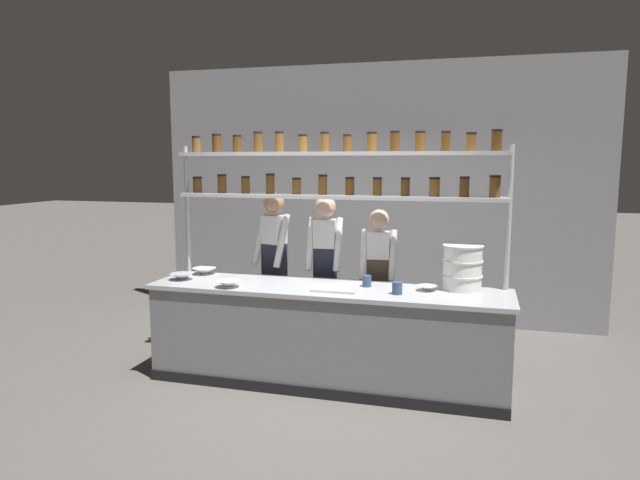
% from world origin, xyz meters
% --- Properties ---
extents(ground_plane, '(40.00, 40.00, 0.00)m').
position_xyz_m(ground_plane, '(0.00, 0.00, 0.00)').
color(ground_plane, '#5B5651').
extents(back_wall, '(5.72, 0.12, 3.29)m').
position_xyz_m(back_wall, '(0.00, 2.34, 1.64)').
color(back_wall, '#939399').
rests_on(back_wall, ground_plane).
extents(prep_counter, '(3.32, 0.76, 0.92)m').
position_xyz_m(prep_counter, '(0.00, -0.00, 0.46)').
color(prep_counter, gray).
rests_on(prep_counter, ground_plane).
extents(spice_shelf_unit, '(3.20, 0.28, 2.35)m').
position_xyz_m(spice_shelf_unit, '(0.01, 0.33, 1.91)').
color(spice_shelf_unit, '#B7BABF').
rests_on(spice_shelf_unit, ground_plane).
extents(chef_left, '(0.42, 0.35, 1.74)m').
position_xyz_m(chef_left, '(-0.75, 0.64, 1.01)').
color(chef_left, black).
rests_on(chef_left, ground_plane).
extents(chef_center, '(0.37, 0.31, 1.71)m').
position_xyz_m(chef_center, '(-0.19, 0.65, 0.99)').
color(chef_center, black).
rests_on(chef_center, ground_plane).
extents(chef_right, '(0.38, 0.29, 1.59)m').
position_xyz_m(chef_right, '(0.37, 0.64, 0.91)').
color(chef_right, black).
rests_on(chef_right, ground_plane).
extents(container_stack, '(0.36, 0.36, 0.41)m').
position_xyz_m(container_stack, '(1.20, 0.22, 1.12)').
color(container_stack, white).
rests_on(container_stack, prep_counter).
extents(cutting_board, '(0.40, 0.26, 0.02)m').
position_xyz_m(cutting_board, '(0.11, -0.11, 0.93)').
color(cutting_board, silver).
rests_on(cutting_board, prep_counter).
extents(prep_bowl_near_left, '(0.18, 0.18, 0.05)m').
position_xyz_m(prep_bowl_near_left, '(0.90, 0.09, 0.94)').
color(prep_bowl_near_left, silver).
rests_on(prep_bowl_near_left, prep_counter).
extents(prep_bowl_center_front, '(0.23, 0.23, 0.06)m').
position_xyz_m(prep_bowl_center_front, '(-0.86, -0.26, 0.95)').
color(prep_bowl_center_front, white).
rests_on(prep_bowl_center_front, prep_counter).
extents(prep_bowl_center_back, '(0.24, 0.24, 0.07)m').
position_xyz_m(prep_bowl_center_back, '(-1.36, 0.24, 0.95)').
color(prep_bowl_center_back, white).
rests_on(prep_bowl_center_back, prep_counter).
extents(prep_bowl_near_right, '(0.23, 0.23, 0.06)m').
position_xyz_m(prep_bowl_near_right, '(-1.44, -0.07, 0.95)').
color(prep_bowl_near_right, '#B2B7BC').
rests_on(prep_bowl_near_right, prep_counter).
extents(serving_cup_front, '(0.08, 0.08, 0.10)m').
position_xyz_m(serving_cup_front, '(0.35, 0.12, 0.97)').
color(serving_cup_front, '#334C70').
rests_on(serving_cup_front, prep_counter).
extents(serving_cup_by_board, '(0.09, 0.09, 0.11)m').
position_xyz_m(serving_cup_by_board, '(0.66, -0.11, 0.97)').
color(serving_cup_by_board, '#334C70').
rests_on(serving_cup_by_board, prep_counter).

